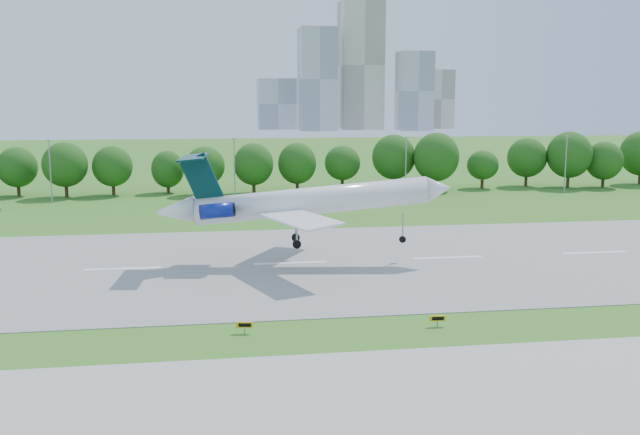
{
  "coord_description": "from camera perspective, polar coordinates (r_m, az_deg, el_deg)",
  "views": [
    {
      "loc": [
        11.0,
        -59.74,
        20.11
      ],
      "look_at": [
        22.6,
        18.0,
        6.85
      ],
      "focal_mm": 40.0,
      "sensor_mm": 36.0,
      "label": 1
    }
  ],
  "objects": [
    {
      "name": "tree_line",
      "position": [
        152.78,
        -12.61,
        4.12
      ],
      "size": [
        288.4,
        8.4,
        10.4
      ],
      "color": "#382314",
      "rests_on": "ground"
    },
    {
      "name": "ground",
      "position": [
        63.99,
        -18.17,
        -9.23
      ],
      "size": [
        600.0,
        600.0,
        0.0
      ],
      "primitive_type": "plane",
      "color": "#326B1C",
      "rests_on": "ground"
    },
    {
      "name": "taxi_sign_right",
      "position": [
        64.7,
        9.39,
        -7.98
      ],
      "size": [
        1.43,
        0.27,
        1.0
      ],
      "rotation": [
        0.0,
        0.0,
        -0.07
      ],
      "color": "gray",
      "rests_on": "ground"
    },
    {
      "name": "light_poles",
      "position": [
        143.05,
        -13.89,
        3.77
      ],
      "size": [
        175.9,
        0.25,
        12.19
      ],
      "color": "gray",
      "rests_on": "ground"
    },
    {
      "name": "airliner",
      "position": [
        86.35,
        -1.86,
        1.32
      ],
      "size": [
        36.08,
        26.09,
        11.39
      ],
      "rotation": [
        0.0,
        -0.09,
        -0.08
      ],
      "color": "white",
      "rests_on": "ground"
    },
    {
      "name": "taxi_sign_centre",
      "position": [
        62.4,
        -6.06,
        -8.55
      ],
      "size": [
        1.45,
        0.37,
        1.02
      ],
      "rotation": [
        0.0,
        0.0,
        -0.15
      ],
      "color": "gray",
      "rests_on": "ground"
    },
    {
      "name": "skyline",
      "position": [
        459.21,
        2.76,
        10.85
      ],
      "size": [
        127.0,
        52.0,
        80.0
      ],
      "color": "#B2B2B7",
      "rests_on": "ground"
    },
    {
      "name": "runway",
      "position": [
        87.78,
        -15.49,
        -4.0
      ],
      "size": [
        400.0,
        45.0,
        0.08
      ],
      "primitive_type": "cube",
      "color": "gray",
      "rests_on": "ground"
    }
  ]
}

